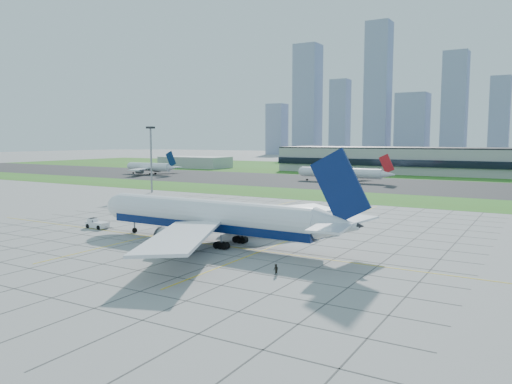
# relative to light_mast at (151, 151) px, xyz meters

# --- Properties ---
(ground) EXTENTS (1400.00, 1400.00, 0.00)m
(ground) POSITION_rel_light_mast_xyz_m (70.00, -65.00, -16.18)
(ground) COLOR #9D9D97
(ground) RESTS_ON ground
(grass_median) EXTENTS (700.00, 35.00, 0.04)m
(grass_median) POSITION_rel_light_mast_xyz_m (70.00, 25.00, -16.16)
(grass_median) COLOR #39681D
(grass_median) RESTS_ON ground
(asphalt_taxiway) EXTENTS (700.00, 75.00, 0.04)m
(asphalt_taxiway) POSITION_rel_light_mast_xyz_m (70.00, 80.00, -16.15)
(asphalt_taxiway) COLOR #383838
(asphalt_taxiway) RESTS_ON ground
(grass_far) EXTENTS (700.00, 145.00, 0.04)m
(grass_far) POSITION_rel_light_mast_xyz_m (70.00, 190.00, -16.16)
(grass_far) COLOR #39681D
(grass_far) RESTS_ON ground
(apron_markings) EXTENTS (120.00, 130.00, 0.03)m
(apron_markings) POSITION_rel_light_mast_xyz_m (70.43, -53.91, -16.17)
(apron_markings) COLOR #474744
(apron_markings) RESTS_ON ground
(terminal) EXTENTS (260.00, 43.00, 15.80)m
(terminal) POSITION_rel_light_mast_xyz_m (110.00, 164.87, -8.29)
(terminal) COLOR #B7B7B2
(terminal) RESTS_ON ground
(service_block) EXTENTS (50.00, 25.00, 8.00)m
(service_block) POSITION_rel_light_mast_xyz_m (-90.00, 145.00, -12.18)
(service_block) COLOR #B7B7B2
(service_block) RESTS_ON ground
(light_mast) EXTENTS (2.50, 2.50, 25.60)m
(light_mast) POSITION_rel_light_mast_xyz_m (0.00, 0.00, 0.00)
(light_mast) COLOR gray
(light_mast) RESTS_ON ground
(city_skyline) EXTENTS (523.00, 32.40, 160.00)m
(city_skyline) POSITION_rel_light_mast_xyz_m (61.29, 455.00, 42.91)
(city_skyline) COLOR #8B98B6
(city_skyline) RESTS_ON ground
(airliner) EXTENTS (61.51, 62.34, 19.36)m
(airliner) POSITION_rel_light_mast_xyz_m (75.89, -65.94, -10.89)
(airliner) COLOR white
(airliner) RESTS_ON ground
(pushback_tug) EXTENTS (8.13, 2.93, 2.26)m
(pushback_tug) POSITION_rel_light_mast_xyz_m (42.61, -65.81, -15.18)
(pushback_tug) COLOR white
(pushback_tug) RESTS_ON ground
(crew_near) EXTENTS (0.82, 0.83, 1.94)m
(crew_near) POSITION_rel_light_mast_xyz_m (42.23, -66.66, -15.21)
(crew_near) COLOR black
(crew_near) RESTS_ON ground
(crew_far) EXTENTS (1.04, 0.95, 1.74)m
(crew_far) POSITION_rel_light_mast_xyz_m (98.22, -80.36, -15.31)
(crew_far) COLOR black
(crew_far) RESTS_ON ground
(distant_jet_0) EXTENTS (34.82, 42.66, 14.08)m
(distant_jet_0) POSITION_rel_light_mast_xyz_m (-69.10, 74.71, -11.70)
(distant_jet_0) COLOR white
(distant_jet_0) RESTS_ON ground
(distant_jet_1) EXTENTS (46.08, 42.66, 14.08)m
(distant_jet_1) POSITION_rel_light_mast_xyz_m (46.86, 82.79, -11.69)
(distant_jet_1) COLOR white
(distant_jet_1) RESTS_ON ground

